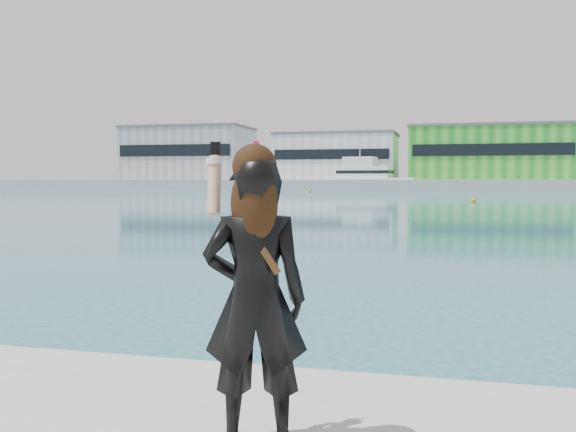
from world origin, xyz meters
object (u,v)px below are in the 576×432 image
object	(u,v)px
woman	(255,291)
buoy_near	(474,202)
buoy_far	(310,192)
motor_yacht	(367,178)

from	to	relation	value
woman	buoy_near	bearing A→B (deg)	-108.04
buoy_far	woman	bearing A→B (deg)	-77.71
motor_yacht	buoy_far	bearing A→B (deg)	-100.68
motor_yacht	buoy_far	size ratio (longest dim) A/B	36.32
woman	motor_yacht	bearing A→B (deg)	-98.12
motor_yacht	woman	bearing A→B (deg)	-72.71
motor_yacht	buoy_near	distance (m)	59.86
motor_yacht	buoy_near	bearing A→B (deg)	-62.93
motor_yacht	buoy_near	xyz separation A→B (m)	(17.33, -57.25, -2.30)
buoy_near	motor_yacht	bearing A→B (deg)	106.84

